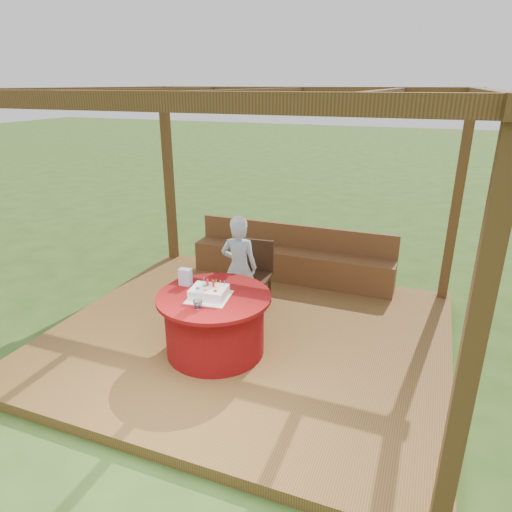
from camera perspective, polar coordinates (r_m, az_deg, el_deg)
The scene contains 10 objects.
ground at distance 5.54m, azimuth -0.95°, elevation -10.59°, with size 60.00×60.00×0.00m, color #2E4F1A.
deck at distance 5.51m, azimuth -0.96°, elevation -10.06°, with size 4.50×4.00×0.12m, color brown.
pergola at distance 4.75m, azimuth -1.13°, elevation 15.04°, with size 4.50×4.00×2.72m.
bench at distance 6.82m, azimuth 4.47°, elevation -0.75°, with size 3.00×0.42×0.80m.
table at distance 4.98m, azimuth -5.17°, elevation -8.34°, with size 1.22×1.22×0.68m.
chair at distance 5.95m, azimuth -0.04°, elevation -1.83°, with size 0.45×0.45×0.86m.
elderly_woman at distance 5.67m, azimuth -2.13°, elevation -1.14°, with size 0.49×0.37×1.28m.
birthday_cake at distance 4.76m, azimuth -5.90°, elevation -4.56°, with size 0.47×0.47×0.19m.
gift_bag at distance 5.07m, azimuth -8.82°, elevation -2.61°, with size 0.13×0.08×0.19m, color #CE85B3.
drinking_glass at distance 4.55m, azimuth -7.28°, elevation -6.05°, with size 0.10×0.10×0.09m, color silver.
Camera 1 is at (1.80, -4.37, 2.88)m, focal length 32.00 mm.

